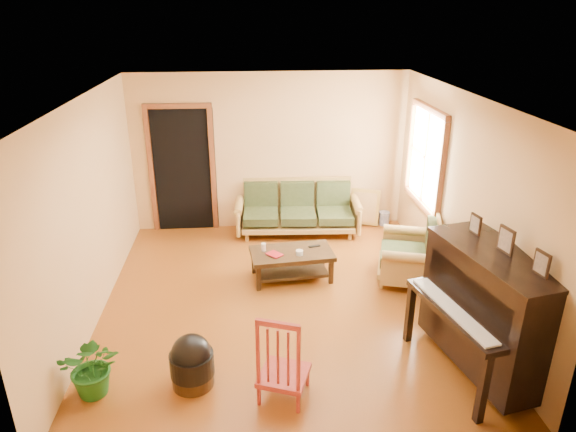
{
  "coord_description": "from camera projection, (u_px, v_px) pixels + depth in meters",
  "views": [
    {
      "loc": [
        -0.4,
        -5.72,
        3.54
      ],
      "look_at": [
        0.1,
        0.2,
        1.1
      ],
      "focal_mm": 32.0,
      "sensor_mm": 36.0,
      "label": 1
    }
  ],
  "objects": [
    {
      "name": "floor",
      "position": [
        281.0,
        300.0,
        6.65
      ],
      "size": [
        5.0,
        5.0,
        0.0
      ],
      "primitive_type": "plane",
      "color": "#65310D",
      "rests_on": "ground"
    },
    {
      "name": "doorway",
      "position": [
        182.0,
        171.0,
        8.43
      ],
      "size": [
        1.08,
        0.16,
        2.05
      ],
      "primitive_type": "cube",
      "color": "black",
      "rests_on": "floor"
    },
    {
      "name": "window",
      "position": [
        426.0,
        157.0,
        7.45
      ],
      "size": [
        0.12,
        1.36,
        1.46
      ],
      "primitive_type": "cube",
      "color": "white",
      "rests_on": "right_wall"
    },
    {
      "name": "sofa",
      "position": [
        298.0,
        209.0,
        8.47
      ],
      "size": [
        2.07,
        0.96,
        0.87
      ],
      "primitive_type": "cube",
      "rotation": [
        0.0,
        0.0,
        -0.06
      ],
      "color": "#A17B3B",
      "rests_on": "floor"
    },
    {
      "name": "coffee_table",
      "position": [
        292.0,
        265.0,
        7.13
      ],
      "size": [
        1.18,
        0.72,
        0.41
      ],
      "primitive_type": "cube",
      "rotation": [
        0.0,
        0.0,
        0.1
      ],
      "color": "black",
      "rests_on": "floor"
    },
    {
      "name": "armchair",
      "position": [
        408.0,
        249.0,
        7.01
      ],
      "size": [
        1.1,
        1.13,
        0.92
      ],
      "primitive_type": "cube",
      "rotation": [
        0.0,
        0.0,
        -0.29
      ],
      "color": "#A17B3B",
      "rests_on": "floor"
    },
    {
      "name": "piano",
      "position": [
        489.0,
        313.0,
        5.17
      ],
      "size": [
        1.19,
        1.67,
        1.34
      ],
      "primitive_type": "cube",
      "rotation": [
        0.0,
        0.0,
        0.21
      ],
      "color": "black",
      "rests_on": "floor"
    },
    {
      "name": "footstool",
      "position": [
        192.0,
        367.0,
        5.11
      ],
      "size": [
        0.54,
        0.54,
        0.42
      ],
      "primitive_type": "cylinder",
      "rotation": [
        0.0,
        0.0,
        0.25
      ],
      "color": "black",
      "rests_on": "floor"
    },
    {
      "name": "red_chair",
      "position": [
        284.0,
        354.0,
        4.86
      ],
      "size": [
        0.59,
        0.62,
        0.96
      ],
      "primitive_type": "cube",
      "rotation": [
        0.0,
        0.0,
        -0.36
      ],
      "color": "maroon",
      "rests_on": "floor"
    },
    {
      "name": "leaning_frame",
      "position": [
        365.0,
        207.0,
        8.84
      ],
      "size": [
        0.5,
        0.3,
        0.66
      ],
      "primitive_type": "cube",
      "rotation": [
        0.0,
        0.0,
        -0.41
      ],
      "color": "#B08C3A",
      "rests_on": "floor"
    },
    {
      "name": "ceramic_crock",
      "position": [
        384.0,
        218.0,
        8.92
      ],
      "size": [
        0.24,
        0.24,
        0.23
      ],
      "primitive_type": "cylinder",
      "rotation": [
        0.0,
        0.0,
        0.37
      ],
      "color": "#334D9B",
      "rests_on": "floor"
    },
    {
      "name": "potted_plant",
      "position": [
        93.0,
        366.0,
        4.95
      ],
      "size": [
        0.59,
        0.51,
        0.63
      ],
      "primitive_type": "imported",
      "rotation": [
        0.0,
        0.0,
        0.03
      ],
      "color": "#1B5719",
      "rests_on": "floor"
    },
    {
      "name": "book",
      "position": [
        270.0,
        256.0,
        6.9
      ],
      "size": [
        0.25,
        0.26,
        0.02
      ],
      "primitive_type": "imported",
      "rotation": [
        0.0,
        0.0,
        0.7
      ],
      "color": "maroon",
      "rests_on": "coffee_table"
    },
    {
      "name": "candle",
      "position": [
        264.0,
        247.0,
        7.06
      ],
      "size": [
        0.07,
        0.07,
        0.11
      ],
      "primitive_type": "cylinder",
      "rotation": [
        0.0,
        0.0,
        0.14
      ],
      "color": "silver",
      "rests_on": "coffee_table"
    },
    {
      "name": "glass_jar",
      "position": [
        299.0,
        253.0,
        6.95
      ],
      "size": [
        0.12,
        0.12,
        0.07
      ],
      "primitive_type": "cylinder",
      "rotation": [
        0.0,
        0.0,
        -0.24
      ],
      "color": "silver",
      "rests_on": "coffee_table"
    },
    {
      "name": "remote",
      "position": [
        314.0,
        246.0,
        7.2
      ],
      "size": [
        0.17,
        0.08,
        0.02
      ],
      "primitive_type": "cube",
      "rotation": [
        0.0,
        0.0,
        0.24
      ],
      "color": "black",
      "rests_on": "coffee_table"
    }
  ]
}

